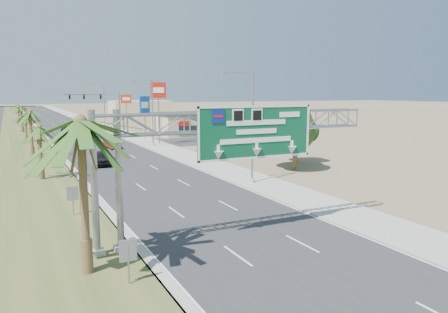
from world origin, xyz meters
name	(u,v)px	position (x,y,z in m)	size (l,w,h in m)	color
ground	(369,308)	(0.00, 0.00, 0.00)	(600.00, 600.00, 0.00)	#8C7A59
road	(59,123)	(0.00, 110.00, 0.01)	(12.00, 300.00, 0.02)	#28282B
sidewalk_right	(93,122)	(8.50, 110.00, 0.05)	(4.00, 300.00, 0.10)	#9E9B93
median_grass	(17,124)	(-10.00, 110.00, 0.06)	(7.00, 300.00, 0.12)	#394D22
sign_gantry	(228,132)	(-1.06, 9.93, 6.06)	(16.75, 1.24, 7.50)	gray
palm_near	(80,123)	(-9.20, 8.00, 6.93)	(5.70, 5.70, 8.35)	brown
palm_row_b	(39,128)	(-9.50, 32.00, 4.90)	(3.99, 3.99, 5.95)	brown
palm_row_c	(30,112)	(-9.50, 48.00, 5.66)	(3.99, 3.99, 6.75)	brown
palm_row_d	(25,115)	(-9.50, 66.00, 4.42)	(3.99, 3.99, 5.45)	brown
palm_row_e	(21,107)	(-9.50, 85.00, 5.09)	(3.99, 3.99, 6.15)	brown
palm_row_f	(18,106)	(-9.50, 110.00, 4.71)	(3.99, 3.99, 5.75)	brown
streetlight_near	(251,132)	(7.30, 22.00, 4.69)	(3.27, 0.44, 10.00)	gray
streetlight_mid	(151,115)	(7.30, 52.00, 4.69)	(3.27, 0.44, 10.00)	gray
streetlight_far	(104,107)	(7.30, 88.00, 4.69)	(3.27, 0.44, 10.00)	gray
signal_mast	(109,110)	(5.17, 71.97, 4.85)	(10.28, 0.71, 8.00)	gray
store_building	(204,124)	(22.00, 66.00, 2.00)	(18.00, 10.00, 4.00)	tan
oak_near	(295,127)	(15.00, 26.00, 4.53)	(4.50, 4.50, 6.80)	brown
oak_far	(296,130)	(18.00, 30.00, 3.82)	(3.50, 3.50, 5.60)	brown
median_signback_a	(128,254)	(-7.80, 6.00, 1.45)	(0.75, 0.08, 2.08)	gray
median_signback_b	(73,196)	(-8.50, 18.00, 1.45)	(0.75, 0.08, 2.08)	gray
building_distant_right	(140,108)	(30.00, 140.00, 2.50)	(20.00, 12.00, 5.00)	tan
car_left_lane	(101,158)	(-2.85, 38.04, 0.81)	(1.92, 4.78, 1.63)	black
car_mid_lane	(112,144)	(1.41, 52.40, 0.71)	(1.50, 4.30, 1.42)	maroon
car_right_lane	(92,130)	(2.72, 77.27, 0.66)	(2.17, 4.71, 1.31)	gray
car_far	(68,130)	(-1.72, 77.08, 0.82)	(2.30, 5.66, 1.64)	black
pole_sign_red_near	(158,94)	(9.04, 53.76, 7.81)	(2.41, 0.74, 9.84)	gray
pole_sign_blue	(145,107)	(9.52, 63.07, 5.62)	(1.99, 0.94, 7.62)	gray
pole_sign_red_far	(126,102)	(10.49, 80.15, 6.13)	(2.21, 0.74, 7.80)	gray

